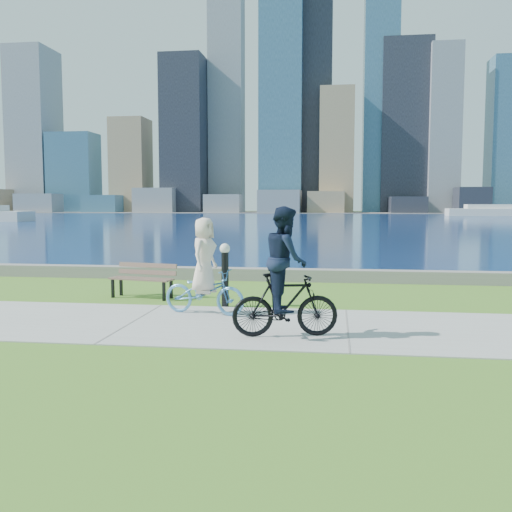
{
  "coord_description": "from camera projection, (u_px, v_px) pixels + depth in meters",
  "views": [
    {
      "loc": [
        -0.24,
        -10.17,
        2.24
      ],
      "look_at": [
        -1.94,
        2.06,
        1.1
      ],
      "focal_mm": 40.0,
      "sensor_mm": 36.0,
      "label": 1
    }
  ],
  "objects": [
    {
      "name": "park_bench",
      "position": [
        144.0,
        277.0,
        13.57
      ],
      "size": [
        1.64,
        0.85,
        0.81
      ],
      "rotation": [
        0.0,
        0.0,
        -0.2
      ],
      "color": "black",
      "rests_on": "ground"
    },
    {
      "name": "cyclist_man",
      "position": [
        285.0,
        282.0,
        9.47
      ],
      "size": [
        0.87,
        1.84,
        2.18
      ],
      "rotation": [
        0.0,
        0.0,
        1.78
      ],
      "color": "black",
      "rests_on": "ground"
    },
    {
      "name": "bollard_lamp",
      "position": [
        225.0,
        271.0,
        12.31
      ],
      "size": [
        0.22,
        0.22,
        1.38
      ],
      "color": "black",
      "rests_on": "ground"
    },
    {
      "name": "far_shore",
      "position": [
        337.0,
        212.0,
        138.4
      ],
      "size": [
        320.0,
        30.0,
        0.12
      ],
      "primitive_type": "cube",
      "color": "slate",
      "rests_on": "ground"
    },
    {
      "name": "city_skyline",
      "position": [
        316.0,
        122.0,
        136.23
      ],
      "size": [
        183.07,
        21.44,
        76.0
      ],
      "color": "#867052",
      "rests_on": "ground"
    },
    {
      "name": "bay_water",
      "position": [
        337.0,
        219.0,
        81.21
      ],
      "size": [
        320.0,
        131.0,
        0.01
      ],
      "primitive_type": "cube",
      "color": "navy",
      "rests_on": "ground"
    },
    {
      "name": "cyclist_woman",
      "position": [
        204.0,
        278.0,
        11.43
      ],
      "size": [
        0.97,
        1.82,
        1.94
      ],
      "rotation": [
        0.0,
        0.0,
        1.35
      ],
      "color": "#5495CC",
      "rests_on": "ground"
    },
    {
      "name": "seawall",
      "position": [
        343.0,
        276.0,
        16.3
      ],
      "size": [
        90.0,
        0.5,
        0.35
      ],
      "primitive_type": "cube",
      "color": "slate",
      "rests_on": "ground"
    },
    {
      "name": "ground",
      "position": [
        347.0,
        329.0,
        10.2
      ],
      "size": [
        320.0,
        320.0,
        0.0
      ],
      "primitive_type": "plane",
      "color": "#3C6A1C",
      "rests_on": "ground"
    },
    {
      "name": "concrete_path",
      "position": [
        347.0,
        328.0,
        10.2
      ],
      "size": [
        80.0,
        3.5,
        0.02
      ],
      "primitive_type": "cube",
      "color": "#989994",
      "rests_on": "ground"
    },
    {
      "name": "ferry_far",
      "position": [
        491.0,
        211.0,
        101.85
      ],
      "size": [
        15.13,
        4.32,
        2.05
      ],
      "color": "silver",
      "rests_on": "ground"
    }
  ]
}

